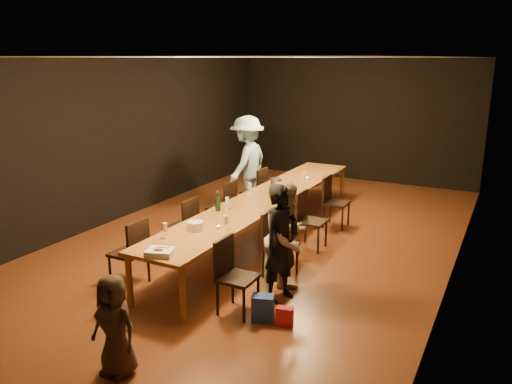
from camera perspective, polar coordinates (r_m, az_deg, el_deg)
The scene contains 30 objects.
ground at distance 8.54m, azimuth 0.99°, elevation -5.43°, with size 10.00×10.00×0.00m, color #4F2313.
room_shell at distance 8.05m, azimuth 1.06°, elevation 8.56°, with size 6.04×10.04×3.02m.
table at distance 8.32m, azimuth 1.02°, elevation -0.89°, with size 0.90×6.00×0.75m.
chair_right_0 at distance 6.03m, azimuth -2.08°, elevation -9.68°, with size 0.42×0.42×0.93m, color black, non-canonical shape.
chair_right_1 at distance 7.02m, azimuth 2.81°, elevation -6.03°, with size 0.42×0.42×0.93m, color black, non-canonical shape.
chair_right_2 at distance 8.06m, azimuth 6.42°, elevation -3.28°, with size 0.42×0.42×0.93m, color black, non-canonical shape.
chair_right_3 at distance 9.14m, azimuth 9.18°, elevation -1.16°, with size 0.42×0.42×0.93m, color black, non-canonical shape.
chair_left_0 at distance 6.97m, azimuth -14.39°, elevation -6.66°, with size 0.42×0.42×0.93m, color black, non-canonical shape.
chair_left_1 at distance 7.84m, azimuth -8.55°, elevation -3.89°, with size 0.42×0.42×0.93m, color black, non-canonical shape.
chair_left_2 at distance 8.78m, azimuth -3.95°, elevation -1.67°, with size 0.42×0.42×0.93m, color black, non-canonical shape.
chair_left_3 at distance 9.78m, azimuth -0.28°, elevation 0.12°, with size 0.42×0.42×0.93m, color black, non-canonical shape.
woman_birthday at distance 6.26m, azimuth 2.88°, elevation -5.85°, with size 0.55×0.36×1.51m, color black.
woman_tan at distance 6.40m, azimuth 3.52°, elevation -5.36°, with size 0.74×0.57×1.52m, color #C2AD91.
man_blue at distance 10.06m, azimuth -1.00°, elevation 3.36°, with size 1.22×0.70×1.89m, color #9BC8F0.
child at distance 5.12m, azimuth -15.87°, elevation -14.45°, with size 0.50×0.33×1.03m, color #413024.
gift_bag_red at distance 5.92m, azimuth 3.30°, elevation -14.02°, with size 0.19×0.11×0.23m, color red.
gift_bag_blue at distance 5.99m, azimuth 0.79°, elevation -13.13°, with size 0.25×0.17×0.32m, color #2646A6.
birthday_cake at distance 6.00m, azimuth -10.93°, elevation -6.77°, with size 0.37×0.34×0.07m.
plate_stack at distance 6.76m, azimuth -6.96°, elevation -3.87°, with size 0.22×0.22×0.12m, color white.
champagne_bottle at distance 7.54m, azimuth -4.41°, elevation -0.97°, with size 0.08×0.08×0.32m, color black, non-canonical shape.
ice_bucket at distance 8.70m, azimuth 2.32°, elevation 0.87°, with size 0.19×0.19×0.21m, color #B3B2B7.
wineglass_0 at distance 6.51m, azimuth -10.36°, elevation -4.35°, with size 0.06×0.06×0.21m, color beige, non-canonical shape.
wineglass_1 at distance 6.70m, azimuth -3.48°, elevation -3.56°, with size 0.06×0.06×0.21m, color beige, non-canonical shape.
wineglass_2 at distance 7.56m, azimuth -3.31°, elevation -1.37°, with size 0.06×0.06×0.21m, color silver, non-canonical shape.
wineglass_3 at distance 7.96m, azimuth 1.99°, elevation -0.50°, with size 0.06×0.06×0.21m, color beige, non-canonical shape.
wineglass_4 at distance 8.40m, azimuth -0.69°, elevation 0.34°, with size 0.06×0.06×0.21m, color silver, non-canonical shape.
wineglass_5 at distance 9.31m, azimuth 5.55°, elevation 1.73°, with size 0.06×0.06×0.21m, color silver, non-canonical shape.
tealight_near at distance 6.81m, azimuth -4.31°, elevation -4.03°, with size 0.05×0.05×0.03m, color #B2B7B2.
tealight_mid at distance 8.48m, azimuth 2.76°, elevation -0.16°, with size 0.05×0.05×0.03m, color #B2B7B2.
tealight_far at distance 9.57m, azimuth 5.88°, elevation 1.55°, with size 0.05×0.05×0.03m, color #B2B7B2.
Camera 1 is at (3.59, -7.15, 2.99)m, focal length 35.00 mm.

